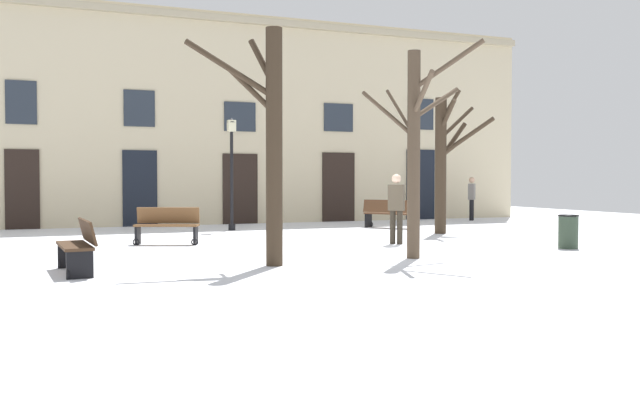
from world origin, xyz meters
TOP-DOWN VIEW (x-y plane):
  - ground_plane at (0.00, 0.00)m, footprint 37.26×37.26m
  - building_facade at (0.01, 9.76)m, footprint 23.29×0.60m
  - tree_right_of_center at (0.58, -1.93)m, footprint 2.17×1.92m
  - tree_center at (4.42, 3.19)m, footprint 1.70×1.36m
  - tree_near_facade at (-2.49, -1.98)m, footprint 1.91×1.27m
  - streetlamp at (-1.11, 6.69)m, footprint 0.30×0.30m
  - litter_bin at (4.82, -1.55)m, footprint 0.47×0.47m
  - bench_near_lamp at (-3.69, 2.80)m, footprint 1.61×0.97m
  - bench_facing_shops at (3.96, 5.76)m, footprint 1.47×1.70m
  - bench_far_corner at (-5.87, -1.70)m, footprint 0.65×1.67m
  - person_near_bench at (8.76, 8.17)m, footprint 0.42×0.43m
  - person_crossing_plaza at (1.61, 0.84)m, footprint 0.43×0.42m

SIDE VIEW (x-z plane):
  - ground_plane at x=0.00m, z-range 0.00..0.00m
  - litter_bin at x=4.82m, z-range 0.00..0.79m
  - bench_far_corner at x=-5.87m, z-range 0.01..0.93m
  - bench_near_lamp at x=-3.69m, z-range 0.02..0.93m
  - bench_facing_shops at x=3.96m, z-range 0.02..0.95m
  - person_near_bench at x=8.76m, z-range 0.09..1.77m
  - person_crossing_plaza at x=1.61m, z-range 0.10..1.83m
  - streetlamp at x=-1.11m, z-range 0.40..3.92m
  - tree_center at x=4.42m, z-range 0.10..4.32m
  - tree_right_of_center at x=0.58m, z-range 0.13..4.49m
  - tree_near_facade at x=-2.49m, z-range 0.17..4.57m
  - building_facade at x=0.01m, z-range 0.04..7.56m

